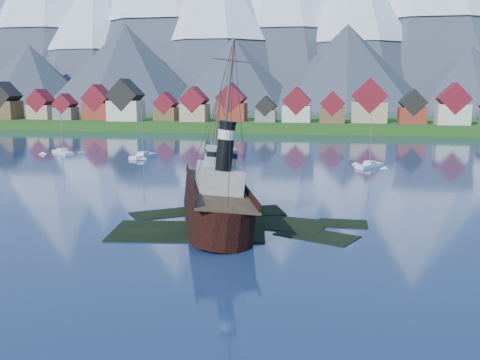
% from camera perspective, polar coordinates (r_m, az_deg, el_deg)
% --- Properties ---
extents(ground, '(1400.00, 1400.00, 0.00)m').
position_cam_1_polar(ground, '(64.93, -2.46, -5.21)').
color(ground, '#1B2B4E').
rests_on(ground, ground).
extents(shoal, '(31.71, 21.24, 1.14)m').
position_cam_1_polar(shoal, '(66.70, -0.55, -5.09)').
color(shoal, black).
rests_on(shoal, ground).
extents(shore_bank, '(600.00, 80.00, 3.20)m').
position_cam_1_polar(shore_bank, '(232.15, 6.84, 5.69)').
color(shore_bank, '#254A15').
rests_on(shore_bank, ground).
extents(seawall, '(600.00, 2.50, 2.00)m').
position_cam_1_polar(seawall, '(194.36, 6.15, 4.89)').
color(seawall, '#3F3D38').
rests_on(seawall, ground).
extents(town, '(250.96, 16.69, 17.30)m').
position_cam_1_polar(town, '(218.56, -2.18, 7.85)').
color(town, maroon).
rests_on(town, ground).
extents(mountains, '(965.00, 340.00, 205.00)m').
position_cam_1_polar(mountains, '(547.38, 9.05, 17.43)').
color(mountains, '#2D333D').
rests_on(mountains, ground).
extents(tugboat_wreck, '(6.97, 30.04, 23.80)m').
position_cam_1_polar(tugboat_wreck, '(68.72, -2.58, -1.79)').
color(tugboat_wreck, black).
rests_on(tugboat_wreck, ground).
extents(sailboat_c, '(8.29, 7.43, 11.51)m').
position_cam_1_polar(sailboat_c, '(143.81, -18.40, 2.77)').
color(sailboat_c, silver).
rests_on(sailboat_c, ground).
extents(sailboat_d, '(6.33, 7.77, 11.04)m').
position_cam_1_polar(sailboat_d, '(117.16, 13.67, 1.47)').
color(sailboat_d, silver).
rests_on(sailboat_d, ground).
extents(sailboat_f, '(4.16, 8.96, 12.07)m').
position_cam_1_polar(sailboat_f, '(131.03, -10.30, 2.47)').
color(sailboat_f, silver).
rests_on(sailboat_f, ground).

